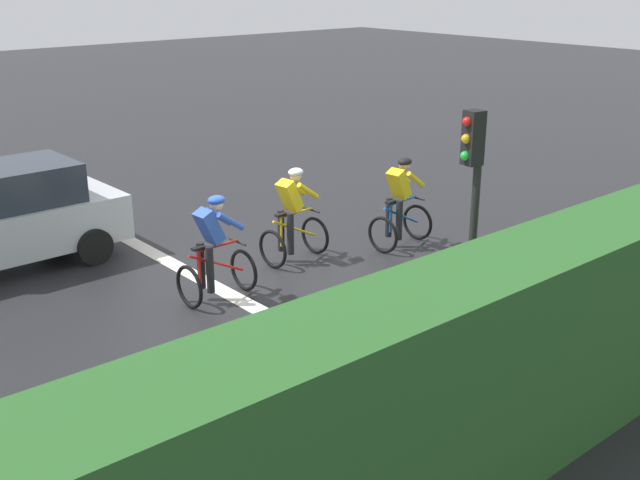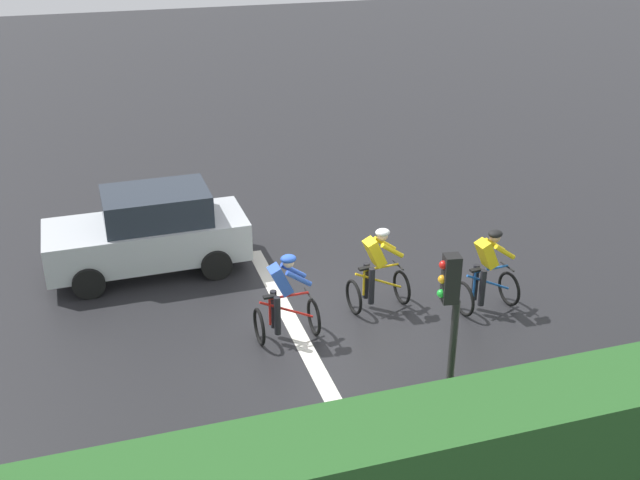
% 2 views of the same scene
% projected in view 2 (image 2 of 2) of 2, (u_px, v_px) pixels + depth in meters
% --- Properties ---
extents(ground_plane, '(80.00, 80.00, 0.00)m').
position_uv_depth(ground_plane, '(331.00, 326.00, 14.19)').
color(ground_plane, black).
extents(sidewalk_kerb, '(2.80, 21.11, 0.12)m').
position_uv_depth(sidewalk_kerb, '(559.00, 454.00, 10.91)').
color(sidewalk_kerb, '#ADA89E').
rests_on(sidewalk_kerb, ground).
extents(hedge_wall, '(1.10, 21.11, 2.29)m').
position_uv_depth(hedge_wall, '(626.00, 448.00, 9.41)').
color(hedge_wall, '#265623').
rests_on(hedge_wall, ground).
extents(road_marking_stop_line, '(7.00, 0.30, 0.01)m').
position_uv_depth(road_marking_stop_line, '(297.00, 331.00, 14.01)').
color(road_marking_stop_line, silver).
rests_on(road_marking_stop_line, ground).
extents(cyclist_lead, '(0.78, 1.14, 1.66)m').
position_uv_depth(cyclist_lead, '(487.00, 273.00, 14.38)').
color(cyclist_lead, black).
rests_on(cyclist_lead, ground).
extents(cyclist_second, '(0.77, 1.13, 1.66)m').
position_uv_depth(cyclist_second, '(377.00, 271.00, 14.44)').
color(cyclist_second, black).
rests_on(cyclist_second, ground).
extents(cyclist_mid, '(0.72, 1.10, 1.66)m').
position_uv_depth(cyclist_mid, '(284.00, 300.00, 13.45)').
color(cyclist_mid, black).
rests_on(cyclist_mid, ground).
extents(car_silver, '(1.94, 4.13, 1.76)m').
position_uv_depth(car_silver, '(149.00, 232.00, 15.89)').
color(car_silver, '#B7BCC1').
rests_on(car_silver, ground).
extents(traffic_light_near_crossing, '(0.23, 0.31, 3.34)m').
position_uv_depth(traffic_light_near_crossing, '(449.00, 333.00, 9.80)').
color(traffic_light_near_crossing, black).
rests_on(traffic_light_near_crossing, ground).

